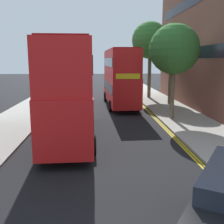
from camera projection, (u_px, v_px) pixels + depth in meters
name	position (u px, v px, depth m)	size (l,w,h in m)	color
sidewalk_right	(188.00, 121.00, 20.59)	(4.00, 80.00, 0.14)	#ADA89E
sidewalk_left	(12.00, 124.00, 19.91)	(4.00, 80.00, 0.14)	#ADA89E
kerb_line_outer	(167.00, 129.00, 18.53)	(0.10, 56.00, 0.01)	yellow
kerb_line_inner	(165.00, 129.00, 18.52)	(0.10, 56.00, 0.01)	yellow
double_decker_bus_away	(69.00, 87.00, 16.09)	(3.14, 10.90, 5.64)	red
double_decker_bus_oncoming	(120.00, 76.00, 27.65)	(3.11, 10.89, 5.64)	red
street_tree_near	(174.00, 49.00, 20.41)	(3.75, 3.75, 7.13)	#6B6047
street_tree_mid	(150.00, 41.00, 32.18)	(4.30, 4.30, 8.88)	#6B6047
street_tree_far	(171.00, 49.00, 27.38)	(3.51, 3.51, 7.35)	#6B6047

